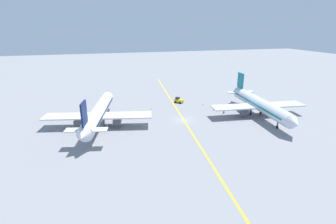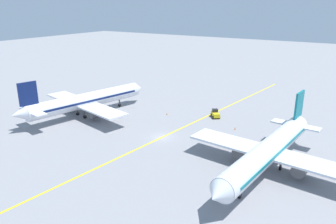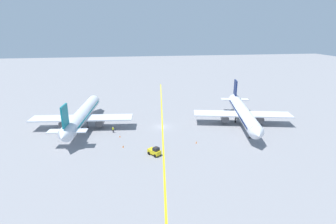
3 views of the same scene
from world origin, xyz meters
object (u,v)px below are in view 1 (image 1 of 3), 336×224
ground_crew_worker (224,111)px  traffic_cone_by_wingtip (151,108)px  traffic_cone_mid_apron (203,104)px  airplane_adjacent_stand (98,113)px  baggage_tug_white (179,100)px  traffic_cone_near_nose (213,110)px  airplane_at_gate (259,104)px

ground_crew_worker → traffic_cone_by_wingtip: size_ratio=3.05×
traffic_cone_mid_apron → traffic_cone_by_wingtip: size_ratio=1.00×
airplane_adjacent_stand → traffic_cone_mid_apron: bearing=-163.3°
airplane_adjacent_stand → ground_crew_worker: size_ratio=20.99×
airplane_adjacent_stand → baggage_tug_white: (-27.37, -15.36, -2.81)m
traffic_cone_by_wingtip → baggage_tug_white: bearing=-156.8°
traffic_cone_by_wingtip → ground_crew_worker: bearing=153.6°
airplane_adjacent_stand → baggage_tug_white: size_ratio=10.76×
airplane_adjacent_stand → traffic_cone_by_wingtip: bearing=-147.1°
baggage_tug_white → traffic_cone_near_nose: 13.82m
airplane_at_gate → traffic_cone_by_wingtip: size_ratio=64.63×
ground_crew_worker → traffic_cone_mid_apron: ground_crew_worker is taller
traffic_cone_near_nose → traffic_cone_mid_apron: (0.85, -6.28, 0.00)m
ground_crew_worker → traffic_cone_by_wingtip: ground_crew_worker is taller
airplane_at_gate → airplane_adjacent_stand: (45.66, -4.66, 0.00)m
baggage_tug_white → ground_crew_worker: baggage_tug_white is taller
airplane_adjacent_stand → traffic_cone_near_nose: size_ratio=64.11×
ground_crew_worker → traffic_cone_by_wingtip: (20.56, -10.21, -0.63)m
traffic_cone_near_nose → baggage_tug_white: bearing=-55.3°
baggage_tug_white → traffic_cone_near_nose: baggage_tug_white is taller
traffic_cone_mid_apron → traffic_cone_by_wingtip: (17.84, -0.43, 0.00)m
airplane_adjacent_stand → ground_crew_worker: (-37.09, -0.50, -2.80)m
ground_crew_worker → airplane_adjacent_stand: bearing=0.8°
ground_crew_worker → traffic_cone_near_nose: (1.87, -3.51, -0.63)m
ground_crew_worker → traffic_cone_near_nose: ground_crew_worker is taller
airplane_at_gate → ground_crew_worker: bearing=-31.0°
baggage_tug_white → traffic_cone_mid_apron: baggage_tug_white is taller
baggage_tug_white → traffic_cone_mid_apron: 8.67m
airplane_at_gate → traffic_cone_by_wingtip: 33.11m
baggage_tug_white → traffic_cone_mid_apron: bearing=144.1°
airplane_at_gate → ground_crew_worker: (8.57, -5.16, -2.80)m
airplane_at_gate → baggage_tug_white: airplane_at_gate is taller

